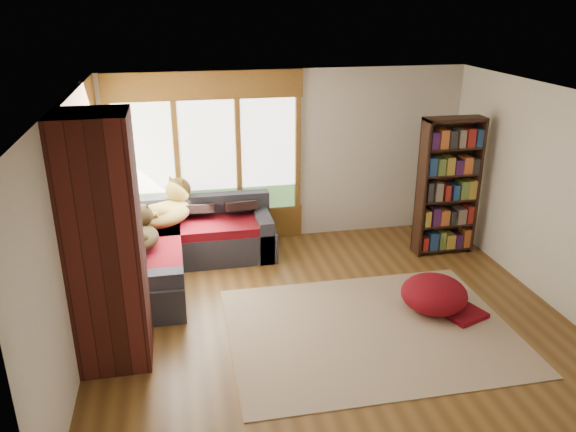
{
  "coord_description": "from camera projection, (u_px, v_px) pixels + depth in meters",
  "views": [
    {
      "loc": [
        -1.64,
        -5.6,
        3.55
      ],
      "look_at": [
        -0.31,
        0.93,
        0.95
      ],
      "focal_mm": 35.0,
      "sensor_mm": 36.0,
      "label": 1
    }
  ],
  "objects": [
    {
      "name": "floor",
      "position": [
        329.0,
        316.0,
        6.71
      ],
      "size": [
        5.5,
        5.5,
        0.0
      ],
      "primitive_type": "plane",
      "color": "#573818",
      "rests_on": "ground"
    },
    {
      "name": "ceiling",
      "position": [
        336.0,
        97.0,
        5.76
      ],
      "size": [
        5.5,
        5.5,
        0.0
      ],
      "primitive_type": "plane",
      "color": "white"
    },
    {
      "name": "wall_back",
      "position": [
        288.0,
        156.0,
        8.52
      ],
      "size": [
        5.5,
        0.04,
        2.6
      ],
      "primitive_type": "cube",
      "color": "silver",
      "rests_on": "ground"
    },
    {
      "name": "wall_front",
      "position": [
        428.0,
        340.0,
        3.95
      ],
      "size": [
        5.5,
        0.04,
        2.6
      ],
      "primitive_type": "cube",
      "color": "silver",
      "rests_on": "ground"
    },
    {
      "name": "wall_left",
      "position": [
        73.0,
        234.0,
        5.72
      ],
      "size": [
        0.04,
        5.0,
        2.6
      ],
      "primitive_type": "cube",
      "color": "silver",
      "rests_on": "ground"
    },
    {
      "name": "wall_right",
      "position": [
        553.0,
        198.0,
        6.74
      ],
      "size": [
        0.04,
        5.0,
        2.6
      ],
      "primitive_type": "cube",
      "color": "silver",
      "rests_on": "ground"
    },
    {
      "name": "windows_back",
      "position": [
        208.0,
        158.0,
        8.25
      ],
      "size": [
        2.82,
        0.1,
        1.9
      ],
      "color": "brown",
      "rests_on": "wall_back"
    },
    {
      "name": "windows_left",
      "position": [
        90.0,
        192.0,
        6.81
      ],
      "size": [
        0.1,
        2.62,
        1.9
      ],
      "color": "brown",
      "rests_on": "wall_left"
    },
    {
      "name": "roller_blind",
      "position": [
        96.0,
        143.0,
        7.43
      ],
      "size": [
        0.03,
        0.72,
        0.9
      ],
      "primitive_type": "cube",
      "color": "olive",
      "rests_on": "wall_left"
    },
    {
      "name": "brick_chimney",
      "position": [
        105.0,
        245.0,
        5.47
      ],
      "size": [
        0.7,
        0.7,
        2.6
      ],
      "primitive_type": "cube",
      "color": "#471914",
      "rests_on": "ground"
    },
    {
      "name": "sectional_sofa",
      "position": [
        161.0,
        248.0,
        7.78
      ],
      "size": [
        2.2,
        2.2,
        0.8
      ],
      "rotation": [
        0.0,
        0.0,
        -0.07
      ],
      "color": "#252630",
      "rests_on": "ground"
    },
    {
      "name": "area_rug",
      "position": [
        370.0,
        330.0,
        6.42
      ],
      "size": [
        3.22,
        2.47,
        0.01
      ],
      "primitive_type": "cube",
      "rotation": [
        0.0,
        0.0,
        -0.0
      ],
      "color": "beige",
      "rests_on": "ground"
    },
    {
      "name": "bookshelf",
      "position": [
        448.0,
        187.0,
        8.05
      ],
      "size": [
        0.86,
        0.29,
        2.02
      ],
      "color": "black",
      "rests_on": "ground"
    },
    {
      "name": "pouf",
      "position": [
        434.0,
        293.0,
        6.76
      ],
      "size": [
        0.97,
        0.97,
        0.43
      ],
      "primitive_type": "ellipsoid",
      "rotation": [
        0.0,
        0.0,
        -0.26
      ],
      "color": "maroon",
      "rests_on": "area_rug"
    },
    {
      "name": "dog_tan",
      "position": [
        169.0,
        207.0,
        7.9
      ],
      "size": [
        1.0,
        1.06,
        0.52
      ],
      "rotation": [
        0.0,
        0.0,
        0.92
      ],
      "color": "olive",
      "rests_on": "sectional_sofa"
    },
    {
      "name": "dog_brindle",
      "position": [
        140.0,
        233.0,
        7.16
      ],
      "size": [
        0.58,
        0.84,
        0.43
      ],
      "rotation": [
        0.0,
        0.0,
        1.43
      ],
      "color": "black",
      "rests_on": "sectional_sofa"
    },
    {
      "name": "throw_pillows",
      "position": [
        165.0,
        215.0,
        7.68
      ],
      "size": [
        1.98,
        1.68,
        0.45
      ],
      "color": "black",
      "rests_on": "sectional_sofa"
    }
  ]
}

